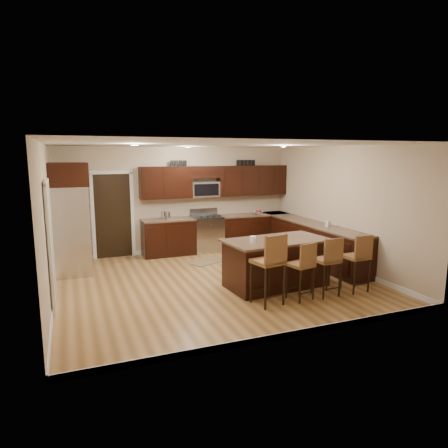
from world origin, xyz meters
name	(u,v)px	position (x,y,z in m)	size (l,w,h in m)	color
floor	(215,281)	(0.00, 0.00, 0.00)	(6.00, 6.00, 0.00)	#A27440
ceiling	(214,144)	(0.00, 0.00, 2.70)	(6.00, 6.00, 0.00)	silver
wall_back	(178,200)	(0.00, 2.75, 1.35)	(6.00, 6.00, 0.00)	tan
wall_left	(47,225)	(-3.00, 0.00, 1.35)	(5.50, 5.50, 0.00)	tan
wall_right	(341,207)	(3.00, 0.00, 1.35)	(5.50, 5.50, 0.00)	tan
base_cabinets	(266,238)	(1.90, 1.45, 0.46)	(4.02, 3.96, 0.92)	black
upper_cabinets	(218,181)	(1.04, 2.58, 1.84)	(4.00, 0.33, 0.80)	black
range	(207,234)	(0.68, 2.45, 0.47)	(0.76, 0.64, 1.11)	silver
microwave	(205,189)	(0.68, 2.60, 1.62)	(0.76, 0.31, 0.40)	silver
doorway	(113,216)	(-1.65, 2.73, 1.03)	(0.85, 0.03, 2.06)	black
pantry_door	(49,247)	(-2.98, -0.30, 1.02)	(0.03, 0.80, 2.04)	white
letter_decor	(213,163)	(0.90, 2.58, 2.29)	(2.20, 0.03, 0.15)	black
island	(276,264)	(1.00, -0.70, 0.43)	(2.06, 1.21, 0.92)	black
stool_left	(270,261)	(0.42, -1.55, 0.76)	(0.54, 0.54, 1.22)	brown
stool_mid	(303,264)	(1.06, -1.53, 0.64)	(0.46, 0.46, 1.03)	brown
stool_right	(329,260)	(1.58, -1.54, 0.67)	(0.42, 0.42, 1.08)	brown
refrigerator	(71,218)	(-2.62, 1.66, 1.20)	(0.79, 1.00, 2.35)	silver
floor_mat	(206,261)	(0.33, 1.49, 0.01)	(0.86, 0.57, 0.01)	olive
fruit_bowl	(258,213)	(2.17, 2.45, 0.95)	(0.25, 0.25, 0.06)	silver
soap_bottle	(328,223)	(2.70, 0.05, 1.02)	(0.09, 0.09, 0.19)	#B2B2B2
canister_tall	(163,215)	(-0.47, 2.45, 1.02)	(0.12, 0.12, 0.20)	silver
canister_short	(168,216)	(-0.35, 2.45, 1.01)	(0.11, 0.11, 0.17)	silver
island_jar	(253,239)	(0.50, -0.70, 0.97)	(0.10, 0.10, 0.10)	white
stool_extra	(358,256)	(2.23, -1.54, 0.67)	(0.42, 0.42, 1.08)	brown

